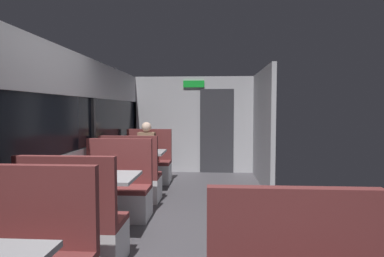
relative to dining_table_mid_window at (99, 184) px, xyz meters
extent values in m
cube|color=#423F44|center=(0.89, -0.12, -0.65)|extent=(3.30, 9.20, 0.02)
cube|color=#B2B2B7|center=(-0.56, -0.12, -0.16)|extent=(0.08, 8.40, 0.95)
cube|color=#B2B2B7|center=(-0.56, -0.12, 1.36)|extent=(0.08, 8.40, 0.60)
cube|color=black|center=(-0.57, -0.12, 0.69)|extent=(0.03, 8.40, 0.75)
cube|color=#2D2D30|center=(-0.54, 1.28, 0.69)|extent=(0.06, 0.08, 0.75)
cube|color=#2D2D30|center=(-0.54, 4.08, 0.69)|extent=(0.06, 0.08, 0.75)
cube|color=#B2B2B7|center=(0.89, 4.08, 0.51)|extent=(2.90, 0.08, 2.30)
cube|color=#333338|center=(1.44, 4.03, 0.36)|extent=(0.80, 0.04, 2.00)
cube|color=green|center=(0.89, 4.02, 1.48)|extent=(0.50, 0.03, 0.16)
cube|color=#B2B2B7|center=(2.34, 2.88, 0.51)|extent=(0.08, 2.40, 2.30)
cube|color=brown|center=(0.00, -1.34, 0.14)|extent=(0.95, 0.08, 0.65)
cylinder|color=#9E9EA3|center=(0.00, 0.00, -0.29)|extent=(0.10, 0.10, 0.70)
cube|color=#99999E|center=(0.00, 0.00, 0.08)|extent=(0.90, 0.70, 0.04)
cube|color=silver|center=(0.00, -0.66, -0.44)|extent=(0.95, 0.50, 0.39)
cube|color=brown|center=(0.00, -0.66, -0.22)|extent=(0.95, 0.50, 0.06)
cube|color=brown|center=(0.00, -0.87, 0.14)|extent=(0.95, 0.08, 0.65)
cube|color=silver|center=(0.00, 0.66, -0.44)|extent=(0.95, 0.50, 0.39)
cube|color=brown|center=(0.00, 0.66, -0.22)|extent=(0.95, 0.50, 0.06)
cube|color=brown|center=(0.00, 0.87, 0.14)|extent=(0.95, 0.08, 0.65)
cylinder|color=#9E9EA3|center=(0.00, 2.21, -0.29)|extent=(0.10, 0.10, 0.70)
cube|color=#99999E|center=(0.00, 2.21, 0.08)|extent=(0.90, 0.70, 0.04)
cube|color=silver|center=(0.00, 1.55, -0.44)|extent=(0.95, 0.50, 0.39)
cube|color=brown|center=(0.00, 1.55, -0.22)|extent=(0.95, 0.50, 0.06)
cube|color=brown|center=(0.00, 1.34, 0.14)|extent=(0.95, 0.08, 0.65)
cube|color=silver|center=(0.00, 2.87, -0.44)|extent=(0.95, 0.50, 0.39)
cube|color=brown|center=(0.00, 2.87, -0.22)|extent=(0.95, 0.50, 0.06)
cube|color=brown|center=(0.00, 3.08, 0.14)|extent=(0.95, 0.08, 0.65)
cube|color=brown|center=(1.79, -1.94, 0.14)|extent=(0.95, 0.08, 0.65)
cube|color=#26262D|center=(0.00, 2.87, -0.41)|extent=(0.30, 0.36, 0.45)
cube|color=#8C664C|center=(0.00, 2.82, 0.11)|extent=(0.34, 0.22, 0.60)
sphere|color=beige|center=(0.00, 2.80, 0.52)|extent=(0.20, 0.20, 0.20)
cylinder|color=#8C664C|center=(-0.20, 2.64, 0.13)|extent=(0.07, 0.28, 0.07)
cylinder|color=#8C664C|center=(0.20, 2.64, 0.13)|extent=(0.07, 0.28, 0.07)
cylinder|color=white|center=(-0.20, 2.24, 0.15)|extent=(0.07, 0.07, 0.09)
camera|label=1|loc=(1.34, -3.71, 0.89)|focal=30.31mm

